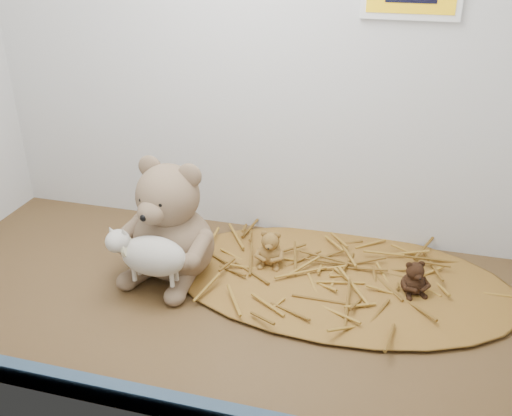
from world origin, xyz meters
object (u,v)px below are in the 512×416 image
(main_teddy, at_px, (171,220))
(mini_teddy_tan, at_px, (270,247))
(toy_lamb, at_px, (154,256))
(mini_teddy_brown, at_px, (414,276))

(main_teddy, xyz_separation_m, mini_teddy_tan, (0.18, 0.07, -0.07))
(main_teddy, distance_m, toy_lamb, 0.09)
(mini_teddy_tan, bearing_deg, toy_lamb, -142.41)
(main_teddy, distance_m, mini_teddy_brown, 0.48)
(toy_lamb, bearing_deg, mini_teddy_tan, 41.33)
(toy_lamb, bearing_deg, main_teddy, 90.00)
(main_teddy, xyz_separation_m, toy_lamb, (0.00, -0.09, -0.03))
(mini_teddy_tan, bearing_deg, mini_teddy_brown, -9.54)
(toy_lamb, height_order, mini_teddy_brown, toy_lamb)
(toy_lamb, distance_m, mini_teddy_brown, 0.49)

